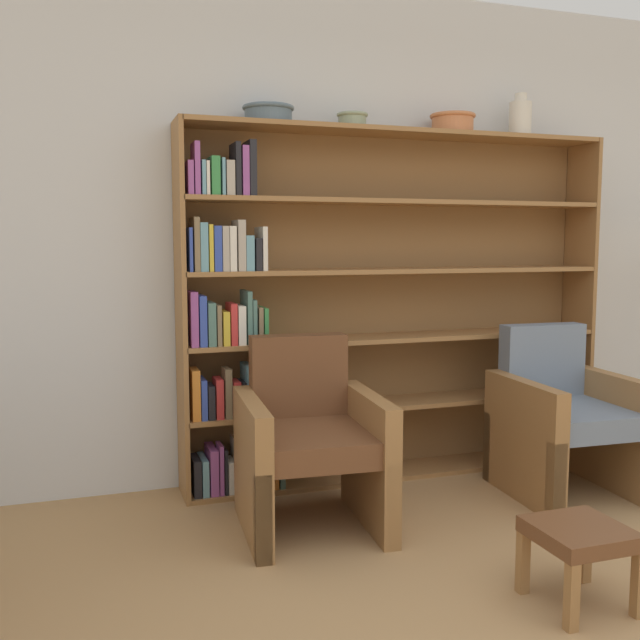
# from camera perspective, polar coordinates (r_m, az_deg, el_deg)

# --- Properties ---
(wall_back) EXTENTS (12.00, 0.06, 2.75)m
(wall_back) POSITION_cam_1_polar(r_m,az_deg,el_deg) (4.23, 5.25, 6.71)
(wall_back) COLOR silver
(wall_back) RESTS_ON ground
(bookshelf) EXTENTS (2.48, 0.30, 1.95)m
(bookshelf) POSITION_cam_1_polar(r_m,az_deg,el_deg) (4.00, 2.92, 0.57)
(bookshelf) COLOR olive
(bookshelf) RESTS_ON ground
(bowl_copper) EXTENTS (0.27, 0.27, 0.09)m
(bowl_copper) POSITION_cam_1_polar(r_m,az_deg,el_deg) (3.86, -4.16, 16.16)
(bowl_copper) COLOR slate
(bowl_copper) RESTS_ON bookshelf
(bowl_sage) EXTENTS (0.17, 0.17, 0.08)m
(bowl_sage) POSITION_cam_1_polar(r_m,az_deg,el_deg) (4.00, 2.60, 15.73)
(bowl_sage) COLOR gray
(bowl_sage) RESTS_ON bookshelf
(bowl_brass) EXTENTS (0.26, 0.26, 0.11)m
(bowl_brass) POSITION_cam_1_polar(r_m,az_deg,el_deg) (4.26, 10.56, 15.27)
(bowl_brass) COLOR #C67547
(bowl_brass) RESTS_ON bookshelf
(vase_tall) EXTENTS (0.13, 0.13, 0.25)m
(vase_tall) POSITION_cam_1_polar(r_m,az_deg,el_deg) (4.50, 15.73, 15.28)
(vase_tall) COLOR silver
(vase_tall) RESTS_ON bookshelf
(armchair_leather) EXTENTS (0.69, 0.73, 0.88)m
(armchair_leather) POSITION_cam_1_polar(r_m,az_deg,el_deg) (3.41, -0.87, -9.77)
(armchair_leather) COLOR olive
(armchair_leather) RESTS_ON ground
(armchair_cushioned) EXTENTS (0.67, 0.71, 0.88)m
(armchair_cushioned) POSITION_cam_1_polar(r_m,az_deg,el_deg) (4.07, 18.97, -7.45)
(armchair_cushioned) COLOR olive
(armchair_cushioned) RESTS_ON ground
(footstool) EXTENTS (0.33, 0.33, 0.30)m
(footstool) POSITION_cam_1_polar(r_m,az_deg,el_deg) (2.91, 20.09, -16.27)
(footstool) COLOR olive
(footstool) RESTS_ON ground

